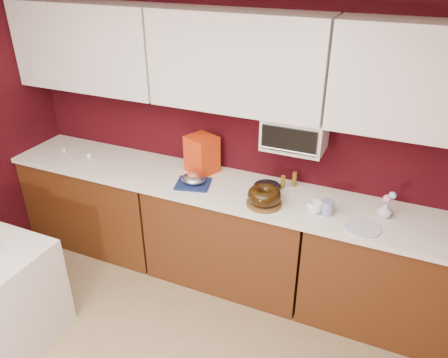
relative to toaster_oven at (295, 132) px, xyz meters
name	(u,v)px	position (x,y,z in m)	size (l,w,h in m)	color
wall_back	(245,132)	(-0.45, 0.15, -0.12)	(4.00, 0.02, 2.50)	#35070C
base_cabinet_left	(100,203)	(-1.78, -0.17, -0.95)	(1.31, 0.58, 0.86)	#512910
base_cabinet_center	(229,236)	(-0.45, -0.17, -0.95)	(1.31, 0.58, 0.86)	#512910
base_cabinet_right	(396,279)	(0.88, -0.17, -0.95)	(1.31, 0.58, 0.86)	#512910
countertop	(229,189)	(-0.45, -0.17, -0.49)	(4.00, 0.62, 0.04)	white
upper_cabinet_left	(88,47)	(-1.78, -0.02, 0.48)	(1.31, 0.33, 0.70)	white
upper_cabinet_center	(238,62)	(-0.45, -0.02, 0.48)	(1.31, 0.33, 0.70)	white
upper_cabinet_right	(442,83)	(0.88, -0.02, 0.48)	(1.31, 0.33, 0.70)	white
toaster_oven	(295,132)	(0.00, 0.00, 0.00)	(0.45, 0.30, 0.25)	white
toaster_oven_door	(289,140)	(0.00, -0.16, 0.00)	(0.40, 0.02, 0.18)	black
toaster_oven_handle	(288,151)	(0.00, -0.18, -0.07)	(0.02, 0.02, 0.42)	silver
cake_base	(264,203)	(-0.11, -0.31, -0.46)	(0.26, 0.26, 0.02)	brown
bundt_cake	(264,195)	(-0.11, -0.31, -0.39)	(0.25, 0.25, 0.10)	black
navy_towel	(193,184)	(-0.73, -0.25, -0.46)	(0.26, 0.22, 0.02)	#152150
foil_ham_nest	(193,179)	(-0.73, -0.25, -0.42)	(0.19, 0.16, 0.07)	silver
roasted_ham	(193,176)	(-0.73, -0.25, -0.40)	(0.09, 0.08, 0.06)	#A6634C
pandoro_box	(202,154)	(-0.77, 0.00, -0.32)	(0.23, 0.21, 0.31)	#B6170C
dark_pan	(267,188)	(-0.16, -0.09, -0.46)	(0.21, 0.21, 0.04)	black
coffee_mug	(315,206)	(0.25, -0.27, -0.42)	(0.09, 0.09, 0.10)	white
blue_jar	(327,207)	(0.34, -0.25, -0.42)	(0.09, 0.09, 0.11)	navy
flower_vase	(385,209)	(0.71, -0.12, -0.41)	(0.08, 0.08, 0.12)	silver
flower_pink	(387,199)	(0.71, -0.12, -0.33)	(0.06, 0.06, 0.06)	pink
flower_blue	(393,195)	(0.74, -0.10, -0.30)	(0.05, 0.05, 0.05)	#93B7EC
china_plate	(362,228)	(0.60, -0.34, -0.47)	(0.24, 0.24, 0.01)	silver
amber_bottle	(283,182)	(-0.06, 0.00, -0.42)	(0.04, 0.04, 0.10)	#8B6319
egg_left	(64,150)	(-2.11, -0.17, -0.46)	(0.05, 0.04, 0.04)	silver
egg_right	(89,156)	(-1.81, -0.18, -0.45)	(0.06, 0.05, 0.05)	white
amber_bottle_tall	(294,179)	(0.01, 0.06, -0.41)	(0.04, 0.04, 0.12)	brown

